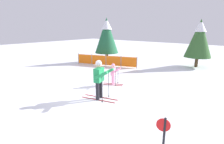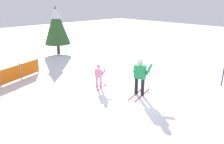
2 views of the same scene
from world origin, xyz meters
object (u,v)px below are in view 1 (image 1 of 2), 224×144
at_px(skier_child, 113,72).
at_px(safety_fence, 106,60).
at_px(conifer_near, 107,35).
at_px(conifer_far, 199,38).
at_px(skier_adult, 100,76).
at_px(trail_marker, 163,141).

relative_size(skier_child, safety_fence, 0.24).
bearing_deg(conifer_near, conifer_far, 22.38).
bearing_deg(conifer_far, skier_child, -106.95).
xyz_separation_m(safety_fence, conifer_far, (5.82, 4.28, 1.83)).
relative_size(conifer_far, conifer_near, 0.95).
distance_m(skier_child, conifer_far, 8.18).
height_order(skier_adult, safety_fence, skier_adult).
bearing_deg(skier_child, trail_marker, -64.38).
distance_m(conifer_far, trail_marker, 12.09).
bearing_deg(safety_fence, conifer_near, 128.73).
xyz_separation_m(conifer_far, trail_marker, (2.24, -11.80, -1.45)).
distance_m(conifer_near, trail_marker, 12.91).
height_order(safety_fence, conifer_far, conifer_far).
height_order(safety_fence, trail_marker, trail_marker).
bearing_deg(skier_child, conifer_near, 111.47).
height_order(conifer_far, trail_marker, conifer_far).
bearing_deg(trail_marker, skier_child, 137.99).
bearing_deg(skier_adult, safety_fence, 113.47).
bearing_deg(conifer_near, skier_child, -46.16).
bearing_deg(skier_child, skier_adult, -90.58).
bearing_deg(trail_marker, skier_adult, 150.02).
xyz_separation_m(conifer_far, conifer_near, (-6.96, -2.86, 0.12)).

